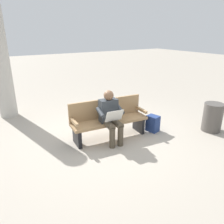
% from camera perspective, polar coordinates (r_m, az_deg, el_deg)
% --- Properties ---
extents(ground_plane, '(40.00, 40.00, 0.00)m').
position_cam_1_polar(ground_plane, '(5.25, -0.58, -6.62)').
color(ground_plane, '#A89E8E').
extents(bench_near, '(1.84, 0.65, 0.90)m').
position_cam_1_polar(bench_near, '(5.12, -0.94, -1.72)').
color(bench_near, '#9E7A51').
rests_on(bench_near, ground).
extents(person_seated, '(0.60, 0.60, 1.18)m').
position_cam_1_polar(person_seated, '(4.83, -0.39, -0.91)').
color(person_seated, '#33383D').
rests_on(person_seated, ground).
extents(backpack, '(0.32, 0.34, 0.41)m').
position_cam_1_polar(backpack, '(5.59, 10.61, -2.96)').
color(backpack, navy).
rests_on(backpack, ground).
extents(support_pillar, '(0.48, 0.48, 3.02)m').
position_cam_1_polar(support_pillar, '(6.89, -26.97, 10.97)').
color(support_pillar, '#B2AFA8').
rests_on(support_pillar, ground).
extents(trash_bin, '(0.47, 0.47, 0.71)m').
position_cam_1_polar(trash_bin, '(6.02, 24.71, -1.24)').
color(trash_bin, '#514C47').
rests_on(trash_bin, ground).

